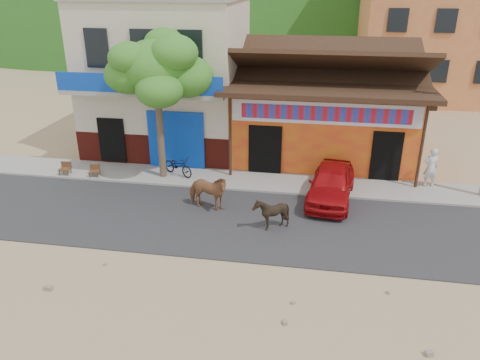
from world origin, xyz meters
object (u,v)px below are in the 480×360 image
object	(u,v)px
cow_tan	(208,192)
cow_dark	(271,213)
tree	(159,107)
pedestrian	(431,167)
red_car	(331,184)
cafe_chair_left	(64,164)
scooter	(178,166)
cafe_chair_right	(94,166)

from	to	relation	value
cow_tan	cow_dark	size ratio (longest dim) A/B	1.41
tree	pedestrian	bearing A→B (deg)	4.09
tree	red_car	bearing A→B (deg)	-8.14
red_car	cafe_chair_left	size ratio (longest dim) A/B	4.12
scooter	cafe_chair_right	bearing A→B (deg)	131.01
cow_tan	cafe_chair_right	bearing A→B (deg)	81.23
cow_dark	pedestrian	bearing A→B (deg)	139.25
scooter	cafe_chair_left	distance (m)	4.87
cow_dark	cafe_chair_right	distance (m)	8.45
red_car	pedestrian	bearing A→B (deg)	31.81
red_car	cafe_chair_right	distance (m)	9.87
red_car	scooter	distance (m)	6.51
cow_dark	red_car	distance (m)	3.31
cow_dark	scooter	world-z (taller)	cow_dark
cow_tan	pedestrian	distance (m)	9.01
cow_tan	cafe_chair_left	distance (m)	7.05
scooter	pedestrian	size ratio (longest dim) A/B	0.98
scooter	cafe_chair_right	world-z (taller)	cafe_chair_right
tree	pedestrian	xyz separation A→B (m)	(10.91, 0.78, -2.19)
tree	scooter	world-z (taller)	tree
red_car	cafe_chair_right	world-z (taller)	red_car
tree	cow_dark	size ratio (longest dim) A/B	5.17
scooter	pedestrian	xyz separation A→B (m)	(10.31, 0.55, 0.39)
tree	scooter	bearing A→B (deg)	21.23
tree	pedestrian	size ratio (longest dim) A/B	3.70
cafe_chair_left	scooter	bearing A→B (deg)	3.29
scooter	cafe_chair_left	xyz separation A→B (m)	(-4.81, -0.73, 0.06)
cow_tan	red_car	bearing A→B (deg)	-59.14
cow_dark	red_car	bearing A→B (deg)	155.16
cow_tan	scooter	distance (m)	3.38
red_car	scooter	xyz separation A→B (m)	(-6.39, 1.23, -0.17)
cow_tan	red_car	size ratio (longest dim) A/B	0.41
cafe_chair_left	red_car	bearing A→B (deg)	-7.93
cafe_chair_left	cafe_chair_right	size ratio (longest dim) A/B	1.07
tree	red_car	world-z (taller)	tree
tree	red_car	distance (m)	7.46
tree	cafe_chair_right	size ratio (longest dim) A/B	6.70
cow_tan	cafe_chair_left	size ratio (longest dim) A/B	1.71
cow_dark	cafe_chair_right	xyz separation A→B (m)	(-7.85, 3.13, -0.05)
cow_dark	cafe_chair_left	xyz separation A→B (m)	(-9.19, 3.13, -0.02)
tree	cow_tan	distance (m)	4.31
pedestrian	cafe_chair_left	bearing A→B (deg)	-7.30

